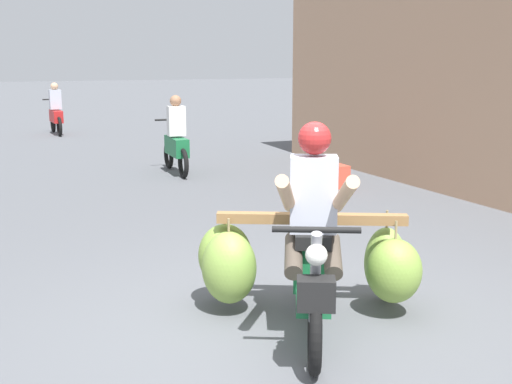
# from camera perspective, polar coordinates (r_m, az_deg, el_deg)

# --- Properties ---
(ground_plane) EXTENTS (120.00, 120.00, 0.00)m
(ground_plane) POSITION_cam_1_polar(r_m,az_deg,el_deg) (4.96, 2.99, -12.45)
(ground_plane) COLOR #56595E
(motorbike_main_loaded) EXTENTS (1.82, 1.87, 1.58)m
(motorbike_main_loaded) POSITION_cam_1_polar(r_m,az_deg,el_deg) (5.12, 4.24, -5.61)
(motorbike_main_loaded) COLOR black
(motorbike_main_loaded) RESTS_ON ground
(motorbike_distant_ahead_right) EXTENTS (0.50, 1.62, 1.40)m
(motorbike_distant_ahead_right) POSITION_cam_1_polar(r_m,az_deg,el_deg) (11.71, -6.97, 4.32)
(motorbike_distant_ahead_right) COLOR black
(motorbike_distant_ahead_right) RESTS_ON ground
(motorbike_distant_far_ahead) EXTENTS (0.50, 1.62, 1.40)m
(motorbike_distant_far_ahead) POSITION_cam_1_polar(r_m,az_deg,el_deg) (18.63, -17.04, 6.55)
(motorbike_distant_far_ahead) COLOR black
(motorbike_distant_far_ahead) RESTS_ON ground
(produce_crate) EXTENTS (0.56, 0.40, 0.36)m
(produce_crate) POSITION_cam_1_polar(r_m,az_deg,el_deg) (10.47, 6.36, 1.34)
(produce_crate) COLOR #CC4C38
(produce_crate) RESTS_ON ground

